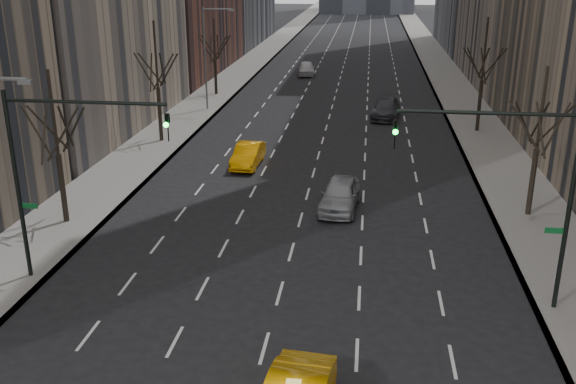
% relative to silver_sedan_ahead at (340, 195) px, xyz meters
% --- Properties ---
extents(sidewalk_left, '(4.50, 320.00, 0.15)m').
position_rel_silver_sedan_ahead_xyz_m(sidewalk_left, '(-14.22, 48.13, -0.75)').
color(sidewalk_left, slate).
rests_on(sidewalk_left, ground).
extents(sidewalk_right, '(4.50, 320.00, 0.15)m').
position_rel_silver_sedan_ahead_xyz_m(sidewalk_right, '(10.28, 48.13, -0.75)').
color(sidewalk_right, slate).
rests_on(sidewalk_right, ground).
extents(tree_lw_b, '(3.36, 3.50, 7.82)m').
position_rel_silver_sedan_ahead_xyz_m(tree_lw_b, '(-13.97, -3.87, 2.89)').
color(tree_lw_b, black).
rests_on(tree_lw_b, ground).
extents(tree_lw_c, '(3.36, 3.50, 8.74)m').
position_rel_silver_sedan_ahead_xyz_m(tree_lw_c, '(-13.97, 12.13, 3.21)').
color(tree_lw_c, black).
rests_on(tree_lw_c, ground).
extents(tree_lw_d, '(3.36, 3.50, 7.36)m').
position_rel_silver_sedan_ahead_xyz_m(tree_lw_d, '(-13.97, 30.13, 2.74)').
color(tree_lw_d, black).
rests_on(tree_lw_d, ground).
extents(tree_rw_b, '(3.36, 3.50, 7.82)m').
position_rel_silver_sedan_ahead_xyz_m(tree_rw_b, '(10.03, 0.13, 2.89)').
color(tree_rw_b, black).
rests_on(tree_rw_b, ground).
extents(tree_rw_c, '(3.36, 3.50, 8.74)m').
position_rel_silver_sedan_ahead_xyz_m(tree_rw_c, '(10.03, 18.13, 3.21)').
color(tree_rw_c, black).
rests_on(tree_rw_c, ground).
extents(traffic_mast_left, '(6.69, 0.39, 8.00)m').
position_rel_silver_sedan_ahead_xyz_m(traffic_mast_left, '(-11.08, -9.87, 4.66)').
color(traffic_mast_left, black).
rests_on(traffic_mast_left, ground).
extents(traffic_mast_right, '(6.69, 0.39, 8.00)m').
position_rel_silver_sedan_ahead_xyz_m(traffic_mast_right, '(7.13, -9.87, 4.66)').
color(traffic_mast_right, black).
rests_on(traffic_mast_right, ground).
extents(streetlight_far, '(2.83, 0.22, 9.00)m').
position_rel_silver_sedan_ahead_xyz_m(streetlight_far, '(-12.81, 23.13, 4.79)').
color(streetlight_far, slate).
rests_on(streetlight_far, ground).
extents(silver_sedan_ahead, '(2.38, 5.00, 1.65)m').
position_rel_silver_sedan_ahead_xyz_m(silver_sedan_ahead, '(0.00, 0.00, 0.00)').
color(silver_sedan_ahead, '#989A9F').
rests_on(silver_sedan_ahead, ground).
extents(far_taxi, '(1.72, 4.56, 1.49)m').
position_rel_silver_sedan_ahead_xyz_m(far_taxi, '(-6.43, 7.13, -0.08)').
color(far_taxi, '#FFA005').
rests_on(far_taxi, ground).
extents(far_suv_grey, '(2.84, 5.81, 1.63)m').
position_rel_silver_sedan_ahead_xyz_m(far_suv_grey, '(2.90, 22.32, -0.01)').
color(far_suv_grey, '#313036').
rests_on(far_suv_grey, ground).
extents(far_car_white, '(2.36, 4.87, 1.60)m').
position_rel_silver_sedan_ahead_xyz_m(far_car_white, '(-6.10, 43.39, -0.02)').
color(far_car_white, silver).
rests_on(far_car_white, ground).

